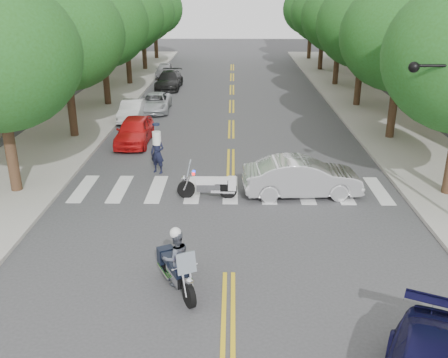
{
  "coord_description": "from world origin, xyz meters",
  "views": [
    {
      "loc": [
        0.08,
        -12.84,
        8.0
      ],
      "look_at": [
        -0.23,
        4.39,
        1.3
      ],
      "focal_mm": 40.0,
      "sensor_mm": 36.0,
      "label": 1
    }
  ],
  "objects_px": {
    "motorcycle_police": "(176,262)",
    "convertible": "(302,177)",
    "motorcycle_parked": "(212,185)",
    "officer_standing": "(157,153)"
  },
  "relations": [
    {
      "from": "motorcycle_parked",
      "to": "officer_standing",
      "type": "bearing_deg",
      "value": 42.09
    },
    {
      "from": "motorcycle_police",
      "to": "officer_standing",
      "type": "bearing_deg",
      "value": -105.38
    },
    {
      "from": "officer_standing",
      "to": "convertible",
      "type": "xyz_separation_m",
      "value": [
        6.21,
        -2.51,
        -0.15
      ]
    },
    {
      "from": "motorcycle_police",
      "to": "motorcycle_parked",
      "type": "relative_size",
      "value": 0.93
    },
    {
      "from": "motorcycle_parked",
      "to": "officer_standing",
      "type": "relative_size",
      "value": 1.29
    },
    {
      "from": "motorcycle_parked",
      "to": "convertible",
      "type": "height_order",
      "value": "convertible"
    },
    {
      "from": "motorcycle_police",
      "to": "convertible",
      "type": "relative_size",
      "value": 0.47
    },
    {
      "from": "motorcycle_police",
      "to": "officer_standing",
      "type": "distance_m",
      "value": 9.52
    },
    {
      "from": "motorcycle_parked",
      "to": "motorcycle_police",
      "type": "bearing_deg",
      "value": 173.29
    },
    {
      "from": "motorcycle_police",
      "to": "motorcycle_parked",
      "type": "xyz_separation_m",
      "value": [
        0.75,
        6.47,
        -0.32
      ]
    }
  ]
}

